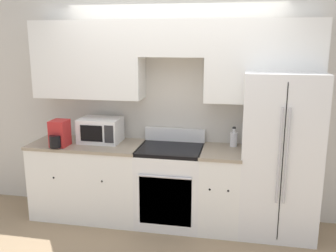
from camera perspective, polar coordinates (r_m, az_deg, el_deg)
ground_plane at (r=4.32m, az=-0.83°, el=-16.14°), size 12.00×12.00×0.00m
wall_back at (r=4.38m, az=0.67°, el=5.64°), size 8.00×0.39×2.60m
lower_cabinets_left at (r=4.67m, az=-11.98°, el=-7.93°), size 1.31×0.64×0.91m
lower_cabinets_right at (r=4.33m, az=7.98°, el=-9.48°), size 0.45×0.64×0.91m
oven_range at (r=4.39m, az=0.37°, el=-8.96°), size 0.72×0.65×1.07m
refrigerator at (r=4.25m, az=16.56°, el=-4.10°), size 0.81×0.76×1.78m
microwave at (r=4.51m, az=-10.25°, el=-0.61°), size 0.48×0.36×0.29m
bottle at (r=4.33m, az=9.98°, el=-1.92°), size 0.08×0.08×0.23m
paper_towel_holder at (r=4.43m, az=-16.26°, el=-1.24°), size 0.18×0.29×0.30m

